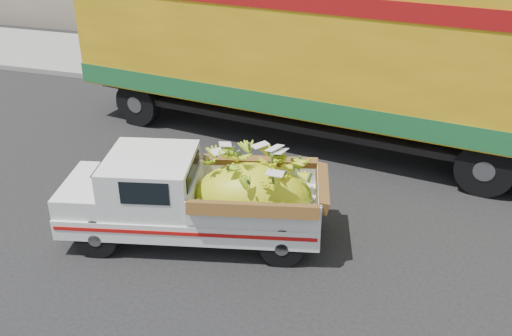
% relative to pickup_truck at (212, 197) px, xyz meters
% --- Properties ---
extents(ground, '(100.00, 100.00, 0.00)m').
position_rel_pickup_truck_xyz_m(ground, '(0.39, 0.05, -0.79)').
color(ground, black).
rests_on(ground, ground).
extents(curb, '(60.00, 0.25, 0.15)m').
position_rel_pickup_truck_xyz_m(curb, '(0.39, 6.90, -0.72)').
color(curb, gray).
rests_on(curb, ground).
extents(sidewalk, '(60.00, 4.00, 0.14)m').
position_rel_pickup_truck_xyz_m(sidewalk, '(0.39, 9.00, -0.72)').
color(sidewalk, gray).
rests_on(sidewalk, ground).
extents(pickup_truck, '(4.45, 2.44, 1.48)m').
position_rel_pickup_truck_xyz_m(pickup_truck, '(0.00, 0.00, 0.00)').
color(pickup_truck, black).
rests_on(pickup_truck, ground).
extents(semi_trailer, '(12.06, 4.19, 3.80)m').
position_rel_pickup_truck_xyz_m(semi_trailer, '(1.08, 4.45, 1.33)').
color(semi_trailer, black).
rests_on(semi_trailer, ground).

